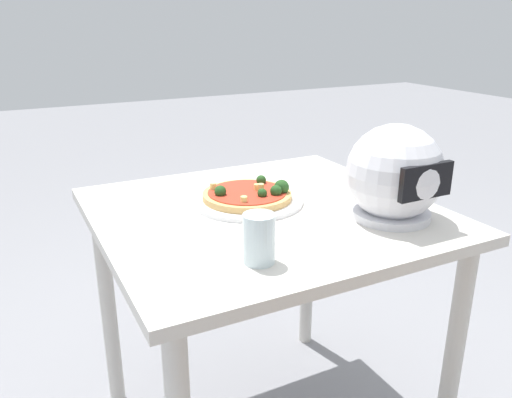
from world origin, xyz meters
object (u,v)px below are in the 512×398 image
object	(u,v)px
motorcycle_helmet	(395,174)
drinking_glass	(259,239)
dining_table	(265,246)
pizza	(249,194)

from	to	relation	value
motorcycle_helmet	drinking_glass	world-z (taller)	motorcycle_helmet
dining_table	pizza	xyz separation A→B (m)	(0.01, -0.07, 0.13)
dining_table	motorcycle_helmet	size ratio (longest dim) A/B	3.60
dining_table	drinking_glass	size ratio (longest dim) A/B	8.16
dining_table	motorcycle_helmet	bearing A→B (deg)	142.35
dining_table	drinking_glass	distance (m)	0.36
pizza	dining_table	bearing A→B (deg)	102.39
pizza	drinking_glass	distance (m)	0.38
pizza	drinking_glass	bearing A→B (deg)	66.86
dining_table	pizza	size ratio (longest dim) A/B	3.55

